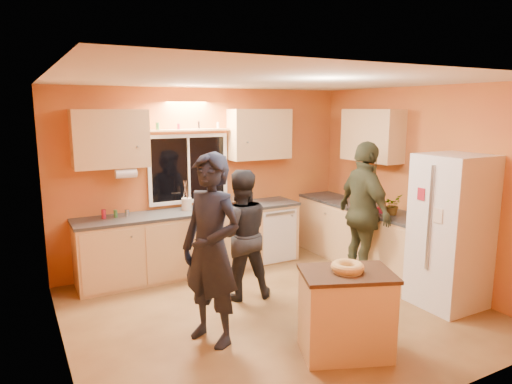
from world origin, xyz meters
TOP-DOWN VIEW (x-y plane):
  - ground at (0.00, 0.00)m, footprint 4.50×4.50m
  - room_shell at (0.12, 0.41)m, footprint 4.54×4.04m
  - back_counter at (0.01, 1.70)m, footprint 4.23×0.62m
  - right_counter at (1.95, 0.50)m, footprint 0.62×1.84m
  - refrigerator at (1.89, -0.80)m, footprint 0.72×0.70m
  - island at (0.10, -1.10)m, footprint 1.00×0.85m
  - bundt_pastry at (0.10, -1.10)m, footprint 0.31×0.31m
  - person_left at (-0.91, -0.27)m, footprint 0.71×0.82m
  - person_center at (-0.17, 0.58)m, footprint 0.89×0.76m
  - person_right at (1.50, 0.24)m, footprint 0.65×1.17m
  - mixing_bowl at (0.29, 1.72)m, footprint 0.50×0.50m
  - utensil_crock at (-0.43, 1.75)m, footprint 0.14×0.14m
  - potted_plant at (1.90, 0.15)m, footprint 0.31×0.29m
  - red_box at (1.89, 0.33)m, footprint 0.19×0.16m

SIDE VIEW (x-z plane):
  - ground at x=0.00m, z-range 0.00..0.00m
  - island at x=0.10m, z-range 0.01..0.82m
  - back_counter at x=0.01m, z-range 0.00..0.90m
  - right_counter at x=1.95m, z-range 0.00..0.90m
  - person_center at x=-0.17m, z-range 0.00..1.60m
  - bundt_pastry at x=0.10m, z-range 0.82..0.91m
  - refrigerator at x=1.89m, z-range 0.00..1.80m
  - red_box at x=1.89m, z-range 0.90..0.97m
  - person_right at x=1.50m, z-range 0.00..1.90m
  - mixing_bowl at x=0.29m, z-range 0.90..1.00m
  - person_left at x=-0.91m, z-range 0.00..1.90m
  - utensil_crock at x=-0.43m, z-range 0.90..1.07m
  - potted_plant at x=1.90m, z-range 0.90..1.17m
  - room_shell at x=0.12m, z-range 0.31..2.92m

